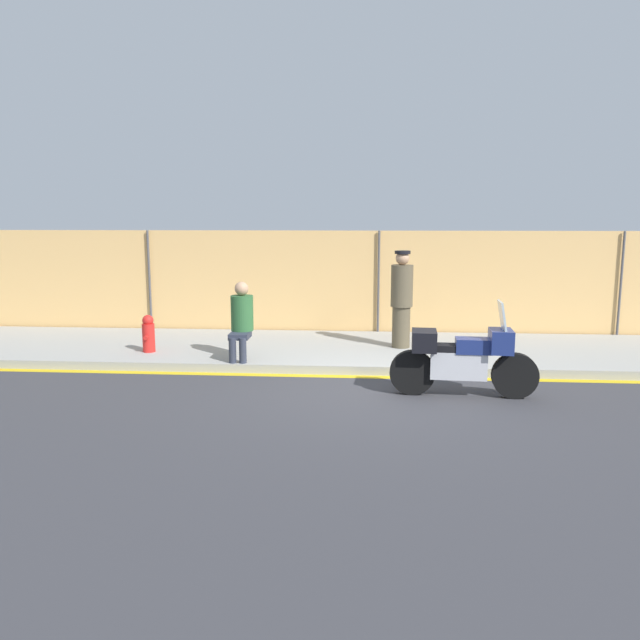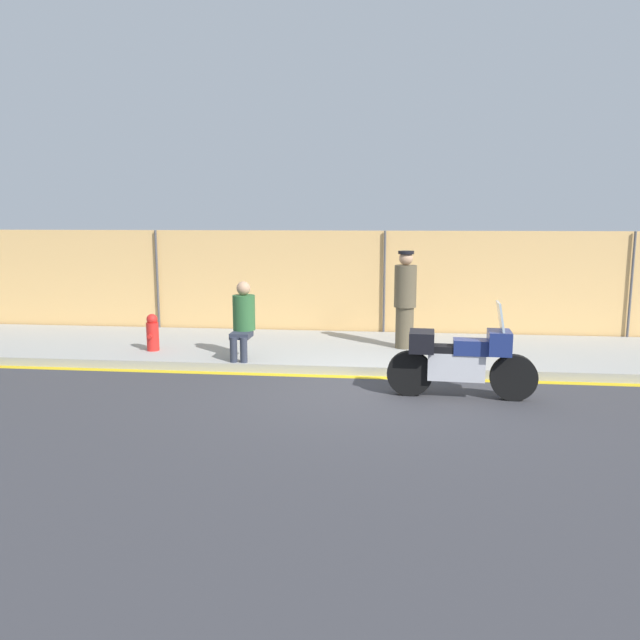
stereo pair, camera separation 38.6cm
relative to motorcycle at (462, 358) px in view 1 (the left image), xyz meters
name	(u,v)px [view 1 (the left image)]	position (x,y,z in m)	size (l,w,h in m)	color
ground_plane	(382,392)	(-1.18, 0.14, -0.58)	(120.00, 120.00, 0.00)	#38383D
sidewalk	(379,351)	(-1.18, 2.77, -0.50)	(37.93, 3.33, 0.15)	#9E9E99
curb_paint_stripe	(381,377)	(-1.18, 1.02, -0.58)	(37.93, 0.18, 0.01)	gold
storefront_fence	(378,285)	(-1.18, 4.52, 0.60)	(36.04, 0.17, 2.36)	#E5B26B
motorcycle	(462,358)	(0.00, 0.00, 0.00)	(2.18, 0.58, 1.44)	black
officer_standing	(402,298)	(-0.76, 2.77, 0.53)	(0.42, 0.42, 1.86)	brown
person_seated_on_curb	(241,316)	(-3.63, 1.59, 0.33)	(0.40, 0.70, 1.37)	#2D3342
fire_hydrant	(148,334)	(-5.47, 1.98, -0.08)	(0.23, 0.29, 0.70)	red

